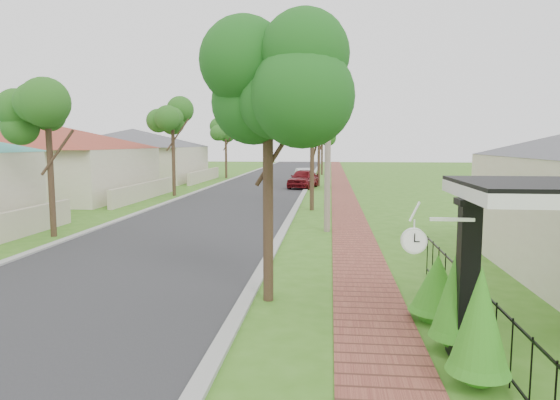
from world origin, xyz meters
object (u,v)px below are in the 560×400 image
at_px(parked_car_white, 305,177).
at_px(station_clock, 417,239).
at_px(porch_post, 467,287).
at_px(parked_car_red, 303,179).
at_px(utility_pole, 328,131).
at_px(near_tree, 268,96).

xyz_separation_m(parked_car_white, station_clock, (3.30, -32.90, 1.31)).
distance_m(porch_post, parked_car_red, 29.57).
relative_size(parked_car_red, utility_pole, 0.55).
bearing_deg(porch_post, parked_car_white, 97.28).
height_order(porch_post, parked_car_red, porch_post).
bearing_deg(utility_pole, parked_car_white, 95.05).
height_order(porch_post, near_tree, near_tree).
bearing_deg(station_clock, near_tree, 131.65).
height_order(porch_post, parked_car_white, porch_post).
bearing_deg(parked_car_white, porch_post, -93.96).
relative_size(porch_post, parked_car_red, 0.61).
bearing_deg(parked_car_red, station_clock, -71.97).
xyz_separation_m(parked_car_white, utility_pole, (1.90, -21.50, 3.17)).
distance_m(utility_pole, station_clock, 11.64).
height_order(parked_car_red, parked_car_white, parked_car_red).
relative_size(porch_post, utility_pole, 0.34).
xyz_separation_m(parked_car_red, utility_pole, (1.90, -18.27, 3.11)).
height_order(parked_car_white, near_tree, near_tree).
bearing_deg(near_tree, utility_pole, 82.07).
distance_m(parked_car_red, utility_pole, 18.63).
xyz_separation_m(parked_car_white, near_tree, (0.72, -30.00, 3.67)).
bearing_deg(near_tree, station_clock, -48.35).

